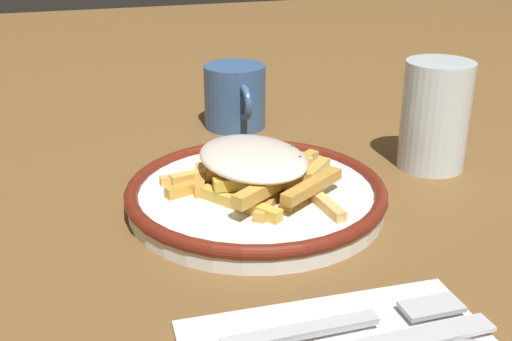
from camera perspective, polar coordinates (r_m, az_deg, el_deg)
name	(u,v)px	position (r m, az deg, el deg)	size (l,w,h in m)	color
ground_plane	(256,208)	(0.62, 0.00, -3.35)	(2.60, 2.60, 0.00)	brown
plate	(256,195)	(0.61, 0.00, -2.20)	(0.25, 0.25, 0.03)	white
fries_heap	(255,168)	(0.61, -0.08, 0.21)	(0.18, 0.18, 0.04)	#F2B865
fork	(348,322)	(0.45, 8.28, -13.36)	(0.02, 0.18, 0.01)	silver
water_glass	(435,116)	(0.72, 15.80, 4.78)	(0.07, 0.07, 0.12)	silver
coffee_mug	(235,96)	(0.83, -1.88, 6.67)	(0.11, 0.08, 0.08)	#395C8D
salt_shaker	(436,109)	(0.80, 15.93, 5.37)	(0.03, 0.03, 0.08)	silver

